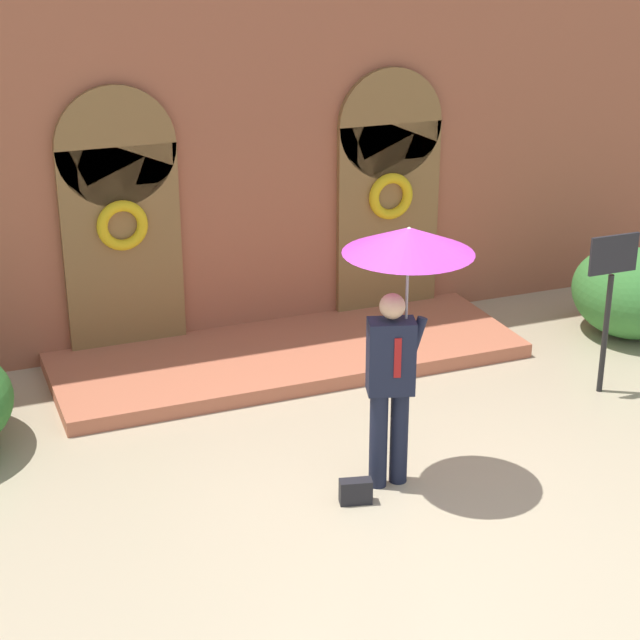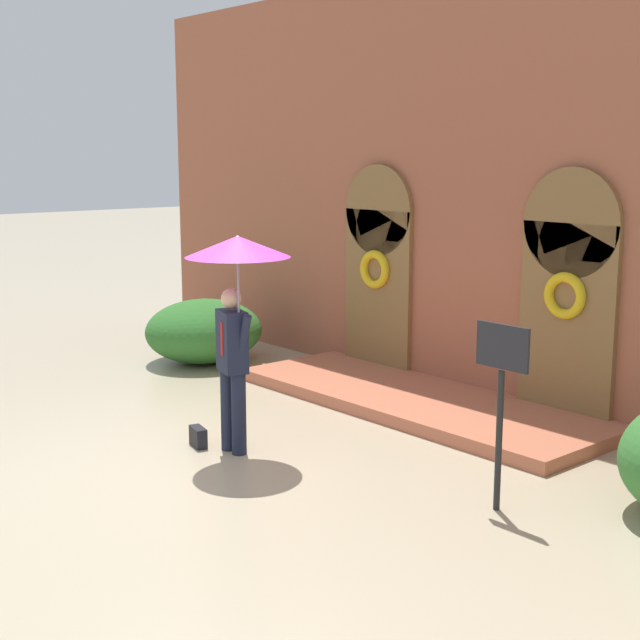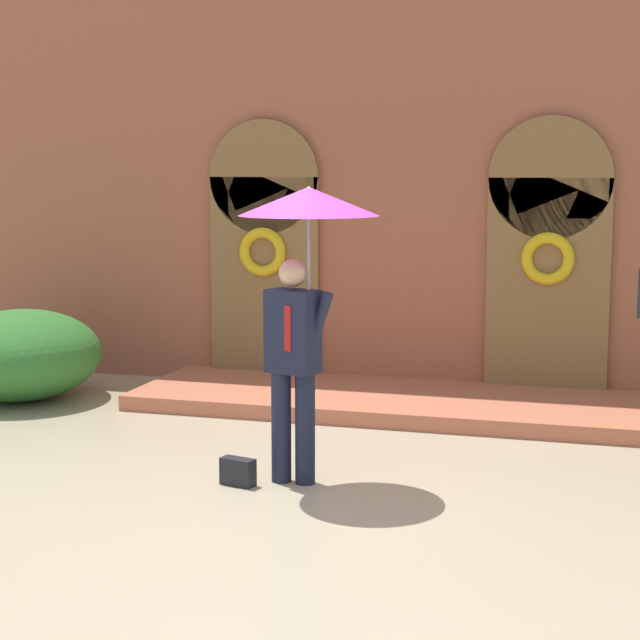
% 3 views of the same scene
% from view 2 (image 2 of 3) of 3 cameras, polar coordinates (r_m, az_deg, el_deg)
% --- Properties ---
extents(ground_plane, '(80.00, 80.00, 0.00)m').
position_cam_2_polar(ground_plane, '(9.64, -6.47, -8.81)').
color(ground_plane, tan).
extents(building_facade, '(14.00, 2.30, 5.60)m').
position_cam_2_polar(building_facade, '(11.94, 10.09, 7.96)').
color(building_facade, '#9E563D').
rests_on(building_facade, ground).
extents(person_with_umbrella, '(1.10, 1.10, 2.36)m').
position_cam_2_polar(person_with_umbrella, '(9.32, -5.38, 2.66)').
color(person_with_umbrella, '#191E33').
rests_on(person_with_umbrella, ground).
extents(handbag, '(0.30, 0.18, 0.22)m').
position_cam_2_polar(handbag, '(10.02, -7.80, -7.42)').
color(handbag, black).
rests_on(handbag, ground).
extents(sign_post, '(0.56, 0.06, 1.72)m').
position_cam_2_polar(sign_post, '(8.09, 11.51, -4.15)').
color(sign_post, black).
rests_on(sign_post, ground).
extents(shrub_left, '(1.70, 1.84, 0.98)m').
position_cam_2_polar(shrub_left, '(13.92, -7.44, -0.69)').
color(shrub_left, '#2D6B28').
rests_on(shrub_left, ground).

